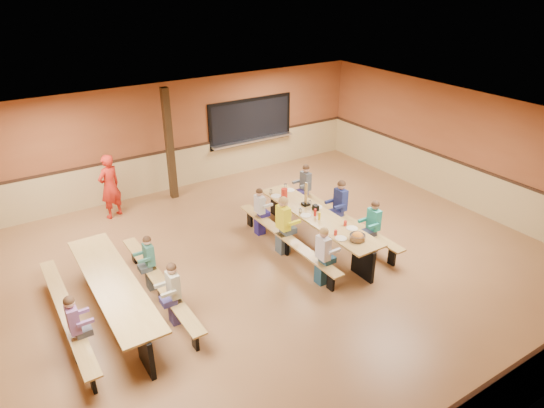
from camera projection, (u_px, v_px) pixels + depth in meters
ground at (266, 270)px, 10.08m from camera, size 12.00×12.00×0.00m
room_envelope at (265, 242)px, 9.78m from camera, size 12.04×10.04×3.02m
kitchen_pass_through at (251, 123)px, 14.44m from camera, size 2.78×0.28×1.38m
structural_post at (170, 145)px, 12.65m from camera, size 0.18×0.18×3.00m
cafeteria_table_main at (317, 223)px, 10.83m from camera, size 1.91×3.70×0.74m
cafeteria_table_second at (114, 291)px, 8.57m from camera, size 1.91×3.70×0.74m
seated_child_white_left at (323, 256)px, 9.43m from camera, size 0.38×0.31×1.23m
seated_adult_yellow at (283, 226)px, 10.45m from camera, size 0.42×0.35×1.32m
seated_child_grey_left at (260, 212)px, 11.23m from camera, size 0.34×0.28×1.15m
seated_child_teal_right at (373, 227)px, 10.49m from camera, size 0.38×0.31×1.22m
seated_child_navy_right at (340, 207)px, 11.31m from camera, size 0.41×0.33×1.29m
seated_child_char_right at (305, 188)px, 12.36m from camera, size 0.37×0.31×1.22m
seated_child_purple_sec at (75, 329)px, 7.56m from camera, size 0.36×0.30×1.19m
seated_child_green_sec at (150, 263)px, 9.29m from camera, size 0.34×0.28×1.14m
seated_child_tan_sec at (174, 294)px, 8.36m from camera, size 0.37×0.30×1.20m
standing_woman at (110, 186)px, 11.92m from camera, size 0.71×0.61×1.65m
punch_pitcher at (284, 193)px, 11.50m from camera, size 0.16×0.16×0.22m
chip_bowl at (358, 237)px, 9.71m from camera, size 0.32×0.32×0.15m
napkin_dispenser at (316, 208)px, 10.90m from camera, size 0.10×0.14×0.13m
condiment_mustard at (319, 216)px, 10.50m from camera, size 0.06×0.06×0.17m
condiment_ketchup at (315, 212)px, 10.65m from camera, size 0.06×0.06×0.17m
table_paddle at (306, 200)px, 11.11m from camera, size 0.16×0.16×0.56m
place_settings at (317, 213)px, 10.71m from camera, size 0.65×3.30×0.11m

